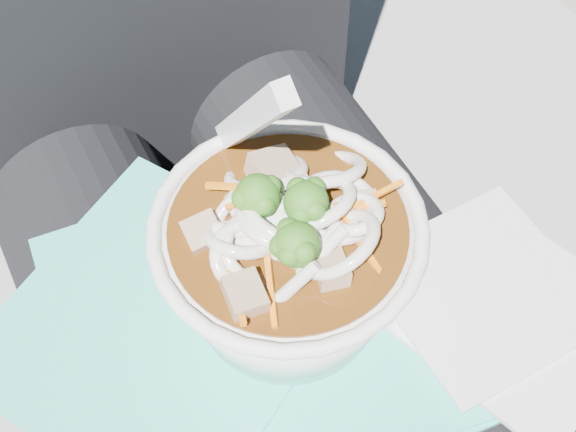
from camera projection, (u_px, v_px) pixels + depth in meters
name	position (u px, v px, depth m)	size (l,w,h in m)	color
stone_ledge	(233.00, 371.00, 0.90)	(1.00, 0.50, 0.47)	gray
lap	(298.00, 369.00, 0.58)	(0.32, 0.48, 0.14)	black
person_body	(241.00, 256.00, 0.61)	(0.34, 0.94, 1.01)	black
plastic_bag	(232.00, 344.00, 0.50)	(0.31, 0.32, 0.02)	#2EC0AF
napkins	(505.00, 308.00, 0.50)	(0.16, 0.17, 0.01)	silver
udon_bowl	(288.00, 255.00, 0.46)	(0.19, 0.19, 0.20)	white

